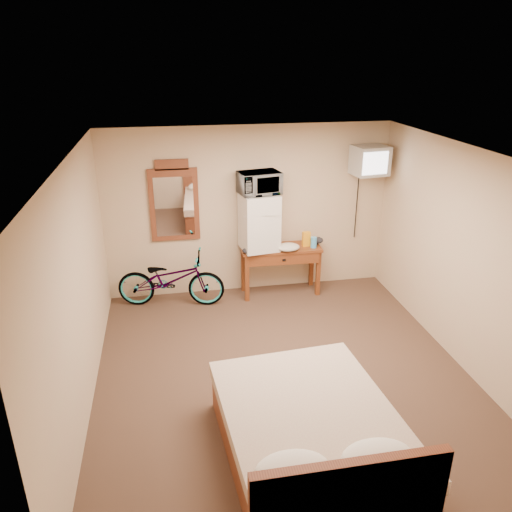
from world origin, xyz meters
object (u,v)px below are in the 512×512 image
object	(u,v)px
wall_mirror	(174,202)
bicycle	(171,279)
microwave	(259,183)
bed	(312,439)
crt_television	(370,160)
mini_fridge	(259,222)
desk	(281,256)
blue_cup	(314,242)

from	to	relation	value
wall_mirror	bicycle	bearing A→B (deg)	-110.27
microwave	bed	xyz separation A→B (m)	(-0.17, -3.42, -1.44)
wall_mirror	bed	distance (m)	3.96
crt_television	mini_fridge	bearing A→B (deg)	179.38
desk	blue_cup	size ratio (longest dim) A/B	7.62
desk	mini_fridge	world-z (taller)	mini_fridge
desk	wall_mirror	size ratio (longest dim) A/B	1.01
desk	bed	xyz separation A→B (m)	(-0.50, -3.38, -0.32)
blue_cup	mini_fridge	bearing A→B (deg)	172.48
desk	microwave	size ratio (longest dim) A/B	2.11
desk	mini_fridge	xyz separation A→B (m)	(-0.33, 0.03, 0.55)
wall_mirror	bed	xyz separation A→B (m)	(1.01, -3.65, -1.16)
mini_fridge	microwave	bearing A→B (deg)	56.28
blue_cup	crt_television	xyz separation A→B (m)	(0.80, 0.09, 1.16)
microwave	bed	world-z (taller)	microwave
mini_fridge	desk	bearing A→B (deg)	-5.95
crt_television	wall_mirror	size ratio (longest dim) A/B	0.51
blue_cup	bed	bearing A→B (deg)	-106.36
desk	crt_television	world-z (taller)	crt_television
mini_fridge	microwave	world-z (taller)	microwave
blue_cup	wall_mirror	world-z (taller)	wall_mirror
crt_television	blue_cup	bearing A→B (deg)	-173.73
mini_fridge	crt_television	world-z (taller)	crt_television
bicycle	bed	xyz separation A→B (m)	(1.13, -3.32, -0.11)
mini_fridge	microwave	distance (m)	0.57
bicycle	bed	distance (m)	3.51
bed	crt_television	bearing A→B (deg)	62.43
microwave	bed	distance (m)	3.71
blue_cup	desk	bearing A→B (deg)	171.40
bicycle	microwave	bearing A→B (deg)	-75.77
desk	bicycle	xyz separation A→B (m)	(-1.64, -0.06, -0.21)
microwave	crt_television	bearing A→B (deg)	-11.38
mini_fridge	bicycle	world-z (taller)	mini_fridge
mini_fridge	wall_mirror	xyz separation A→B (m)	(-1.19, 0.23, 0.29)
mini_fridge	bed	distance (m)	3.53
mini_fridge	blue_cup	world-z (taller)	mini_fridge
desk	microwave	bearing A→B (deg)	174.02
microwave	blue_cup	bearing A→B (deg)	-18.28
wall_mirror	mini_fridge	bearing A→B (deg)	-11.16
bicycle	bed	world-z (taller)	bed
desk	wall_mirror	distance (m)	1.75
desk	bed	distance (m)	3.43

